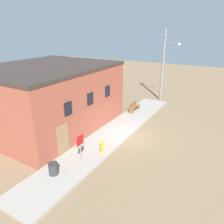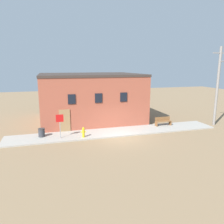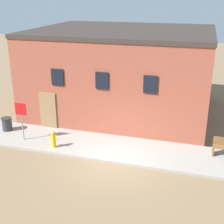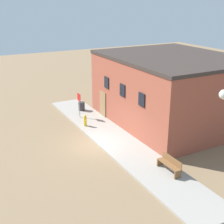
% 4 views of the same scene
% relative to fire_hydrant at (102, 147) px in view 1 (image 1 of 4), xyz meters
% --- Properties ---
extents(ground_plane, '(80.00, 80.00, 0.00)m').
position_rel_fire_hydrant_xyz_m(ground_plane, '(3.20, -0.55, -0.56)').
color(ground_plane, '#846B4C').
extents(sidewalk, '(19.73, 2.79, 0.11)m').
position_rel_fire_hydrant_xyz_m(sidewalk, '(3.20, 0.84, -0.50)').
color(sidewalk, '#9E998E').
rests_on(sidewalk, ground).
extents(brick_building, '(10.93, 8.99, 5.30)m').
position_rel_fire_hydrant_xyz_m(brick_building, '(1.86, 6.67, 2.10)').
color(brick_building, '#9E4C38').
rests_on(brick_building, ground).
extents(fire_hydrant, '(0.46, 0.22, 0.88)m').
position_rel_fire_hydrant_xyz_m(fire_hydrant, '(0.00, 0.00, 0.00)').
color(fire_hydrant, gold).
rests_on(fire_hydrant, sidewalk).
extents(stop_sign, '(0.63, 0.06, 2.05)m').
position_rel_fire_hydrant_xyz_m(stop_sign, '(-1.91, 0.32, 0.98)').
color(stop_sign, gray).
rests_on(stop_sign, sidewalk).
extents(bench, '(1.68, 0.44, 0.87)m').
position_rel_fire_hydrant_xyz_m(bench, '(8.48, 1.52, -0.00)').
color(bench, brown).
rests_on(bench, sidewalk).
extents(trash_bin, '(0.57, 0.57, 0.74)m').
position_rel_fire_hydrant_xyz_m(trash_bin, '(-3.46, 1.15, -0.07)').
color(trash_bin, '#333338').
rests_on(trash_bin, sidewalk).
extents(utility_pole, '(1.80, 1.91, 8.04)m').
position_rel_fire_hydrant_xyz_m(utility_pole, '(13.96, 0.44, 3.75)').
color(utility_pole, gray).
rests_on(utility_pole, ground).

